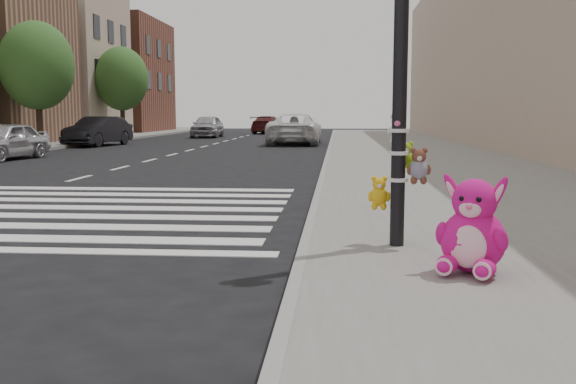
# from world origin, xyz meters

# --- Properties ---
(ground) EXTENTS (120.00, 120.00, 0.00)m
(ground) POSITION_xyz_m (0.00, 0.00, 0.00)
(ground) COLOR black
(ground) RESTS_ON ground
(sidewalk_near) EXTENTS (7.00, 80.00, 0.14)m
(sidewalk_near) POSITION_xyz_m (5.00, 10.00, 0.07)
(sidewalk_near) COLOR slate
(sidewalk_near) RESTS_ON ground
(curb_edge) EXTENTS (0.12, 80.00, 0.15)m
(curb_edge) POSITION_xyz_m (1.55, 10.00, 0.07)
(curb_edge) COLOR gray
(curb_edge) RESTS_ON ground
(bld_far_d) EXTENTS (6.00, 8.00, 10.00)m
(bld_far_d) POSITION_xyz_m (-15.50, 35.00, 5.00)
(bld_far_d) COLOR tan
(bld_far_d) RESTS_ON ground
(bld_far_e) EXTENTS (6.00, 10.00, 9.00)m
(bld_far_e) POSITION_xyz_m (-15.50, 46.00, 4.50)
(bld_far_e) COLOR brown
(bld_far_e) RESTS_ON ground
(bld_near) EXTENTS (5.00, 60.00, 10.00)m
(bld_near) POSITION_xyz_m (10.50, 20.00, 5.00)
(bld_near) COLOR tan
(bld_near) RESTS_ON ground
(signal_pole) EXTENTS (0.69, 0.48, 4.00)m
(signal_pole) POSITION_xyz_m (2.61, 1.81, 1.80)
(signal_pole) COLOR black
(signal_pole) RESTS_ON sidewalk_near
(tree_far_b) EXTENTS (3.20, 3.20, 5.44)m
(tree_far_b) POSITION_xyz_m (-11.20, 22.00, 3.65)
(tree_far_b) COLOR #382619
(tree_far_b) RESTS_ON sidewalk_far
(tree_far_c) EXTENTS (3.20, 3.20, 5.44)m
(tree_far_c) POSITION_xyz_m (-11.20, 33.00, 3.65)
(tree_far_c) COLOR #382619
(tree_far_c) RESTS_ON sidewalk_far
(pink_bunny) EXTENTS (0.80, 0.86, 0.95)m
(pink_bunny) POSITION_xyz_m (3.19, 0.57, 0.53)
(pink_bunny) COLOR #DD1285
(pink_bunny) RESTS_ON sidewalk_near
(red_teddy) EXTENTS (0.16, 0.12, 0.22)m
(red_teddy) POSITION_xyz_m (3.40, 1.27, 0.25)
(red_teddy) COLOR #AE2911
(red_teddy) RESTS_ON sidewalk_near
(car_silver_far) EXTENTS (1.96, 4.01, 1.32)m
(car_silver_far) POSITION_xyz_m (-9.64, 15.99, 0.66)
(car_silver_far) COLOR silver
(car_silver_far) RESTS_ON ground
(car_dark_far) EXTENTS (2.18, 4.55, 1.44)m
(car_dark_far) POSITION_xyz_m (-9.80, 25.24, 0.72)
(car_dark_far) COLOR black
(car_dark_far) RESTS_ON ground
(car_white_near) EXTENTS (2.60, 5.63, 1.56)m
(car_white_near) POSITION_xyz_m (-0.30, 27.61, 0.78)
(car_white_near) COLOR silver
(car_white_near) RESTS_ON ground
(car_maroon_near) EXTENTS (2.50, 4.87, 1.35)m
(car_maroon_near) POSITION_xyz_m (-3.50, 44.29, 0.68)
(car_maroon_near) COLOR #521718
(car_maroon_near) RESTS_ON ground
(car_silver_deep) EXTENTS (1.86, 4.37, 1.47)m
(car_silver_deep) POSITION_xyz_m (-6.65, 36.37, 0.74)
(car_silver_deep) COLOR #AAAAAF
(car_silver_deep) RESTS_ON ground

